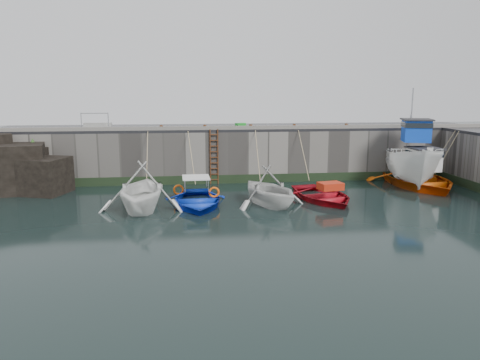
{
  "coord_description": "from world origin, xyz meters",
  "views": [
    {
      "loc": [
        -3.67,
        -17.01,
        5.41
      ],
      "look_at": [
        -1.1,
        4.7,
        1.2
      ],
      "focal_mm": 35.0,
      "sensor_mm": 36.0,
      "label": 1
    }
  ],
  "objects": [
    {
      "name": "bollard_e",
      "position": [
        6.0,
        10.25,
        3.3
      ],
      "size": [
        0.18,
        0.18,
        0.28
      ],
      "primitive_type": "cylinder",
      "color": "#3F1E0F",
      "rests_on": "road_back"
    },
    {
      "name": "ground",
      "position": [
        0.0,
        0.0,
        0.0
      ],
      "size": [
        120.0,
        120.0,
        0.0
      ],
      "primitive_type": "plane",
      "color": "black",
      "rests_on": "ground"
    },
    {
      "name": "railing",
      "position": [
        -8.75,
        11.25,
        3.36
      ],
      "size": [
        1.6,
        1.05,
        1.0
      ],
      "color": "#A5A8AD",
      "rests_on": "road_back"
    },
    {
      "name": "quay_back",
      "position": [
        0.0,
        12.5,
        1.5
      ],
      "size": [
        30.0,
        5.0,
        3.0
      ],
      "primitive_type": "cube",
      "color": "slate",
      "rests_on": "ground"
    },
    {
      "name": "rock_outcrop",
      "position": [
        -12.92,
        9.11,
        1.26
      ],
      "size": [
        5.85,
        4.24,
        3.41
      ],
      "color": "black",
      "rests_on": "ground"
    },
    {
      "name": "bollard_b",
      "position": [
        -2.5,
        10.25,
        3.3
      ],
      "size": [
        0.18,
        0.18,
        0.28
      ],
      "primitive_type": "cylinder",
      "color": "#3F1E0F",
      "rests_on": "road_back"
    },
    {
      "name": "boat_near_white",
      "position": [
        -5.68,
        4.31,
        0.0
      ],
      "size": [
        4.3,
        4.93,
        2.52
      ],
      "primitive_type": "imported",
      "rotation": [
        0.0,
        0.0,
        -0.04
      ],
      "color": "white",
      "rests_on": "ground"
    },
    {
      "name": "road_back",
      "position": [
        0.0,
        12.5,
        3.08
      ],
      "size": [
        30.0,
        5.0,
        0.16
      ],
      "primitive_type": "cube",
      "color": "black",
      "rests_on": "quay_back"
    },
    {
      "name": "boat_near_white_rope",
      "position": [
        -5.68,
        8.4,
        0.0
      ],
      "size": [
        0.04,
        4.12,
        3.1
      ],
      "primitive_type": null,
      "color": "tan",
      "rests_on": "ground"
    },
    {
      "name": "boat_far_orange",
      "position": [
        9.5,
        7.88,
        0.43
      ],
      "size": [
        4.83,
        6.67,
        4.36
      ],
      "rotation": [
        0.0,
        0.0,
        0.02
      ],
      "color": "#E8590C",
      "rests_on": "ground"
    },
    {
      "name": "boat_near_navy_rope",
      "position": [
        3.12,
        8.85,
        0.0
      ],
      "size": [
        0.04,
        3.47,
        3.1
      ],
      "primitive_type": null,
      "color": "tan",
      "rests_on": "ground"
    },
    {
      "name": "fish_crate",
      "position": [
        -0.32,
        11.05,
        3.31
      ],
      "size": [
        0.66,
        0.57,
        0.31
      ],
      "primitive_type": "cube",
      "rotation": [
        0.0,
        0.0,
        0.36
      ],
      "color": "#1B9626",
      "rests_on": "road_back"
    },
    {
      "name": "boat_near_blacktrim",
      "position": [
        0.27,
        4.45,
        0.0
      ],
      "size": [
        4.88,
        5.2,
        2.21
      ],
      "primitive_type": "imported",
      "rotation": [
        0.0,
        0.0,
        0.37
      ],
      "color": "silver",
      "rests_on": "ground"
    },
    {
      "name": "bollard_a",
      "position": [
        -5.0,
        10.25,
        3.3
      ],
      "size": [
        0.18,
        0.18,
        0.28
      ],
      "primitive_type": "cylinder",
      "color": "#3F1E0F",
      "rests_on": "road_back"
    },
    {
      "name": "bollard_c",
      "position": [
        0.2,
        10.25,
        3.3
      ],
      "size": [
        0.18,
        0.18,
        0.28
      ],
      "primitive_type": "cylinder",
      "color": "#3F1E0F",
      "rests_on": "road_back"
    },
    {
      "name": "boat_far_white",
      "position": [
        9.49,
        8.6,
        1.21
      ],
      "size": [
        4.88,
        7.99,
        5.9
      ],
      "rotation": [
        0.0,
        0.0,
        -0.3
      ],
      "color": "white",
      "rests_on": "ground"
    },
    {
      "name": "kerb_back",
      "position": [
        0.0,
        10.15,
        3.26
      ],
      "size": [
        30.0,
        0.3,
        0.2
      ],
      "primitive_type": "cube",
      "color": "slate",
      "rests_on": "road_back"
    },
    {
      "name": "bollard_d",
      "position": [
        2.8,
        10.25,
        3.3
      ],
      "size": [
        0.18,
        0.18,
        0.28
      ],
      "primitive_type": "cylinder",
      "color": "#3F1E0F",
      "rests_on": "road_back"
    },
    {
      "name": "boat_near_navy",
      "position": [
        3.12,
        5.2,
        0.0
      ],
      "size": [
        4.22,
        5.29,
        0.98
      ],
      "primitive_type": "imported",
      "rotation": [
        0.0,
        0.0,
        0.19
      ],
      "color": "#AC0E1B",
      "rests_on": "ground"
    },
    {
      "name": "ladder",
      "position": [
        -2.0,
        9.91,
        1.59
      ],
      "size": [
        0.51,
        0.08,
        3.2
      ],
      "color": "#3F1E0F",
      "rests_on": "ground"
    },
    {
      "name": "boat_near_blue",
      "position": [
        -3.16,
        4.87,
        0.0
      ],
      "size": [
        3.44,
        4.74,
        0.97
      ],
      "primitive_type": "imported",
      "rotation": [
        0.0,
        0.0,
        0.02
      ],
      "color": "#0C30C2",
      "rests_on": "ground"
    },
    {
      "name": "algae_back",
      "position": [
        0.0,
        9.96,
        0.25
      ],
      "size": [
        30.0,
        0.08,
        0.5
      ],
      "primitive_type": "cube",
      "color": "black",
      "rests_on": "ground"
    },
    {
      "name": "boat_near_blue_rope",
      "position": [
        -3.16,
        8.68,
        0.0
      ],
      "size": [
        0.04,
        3.7,
        3.1
      ],
      "primitive_type": null,
      "color": "tan",
      "rests_on": "ground"
    },
    {
      "name": "boat_near_blacktrim_rope",
      "position": [
        0.27,
        8.48,
        0.0
      ],
      "size": [
        0.04,
        4.0,
        3.1
      ],
      "primitive_type": null,
      "color": "tan",
      "rests_on": "ground"
    }
  ]
}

